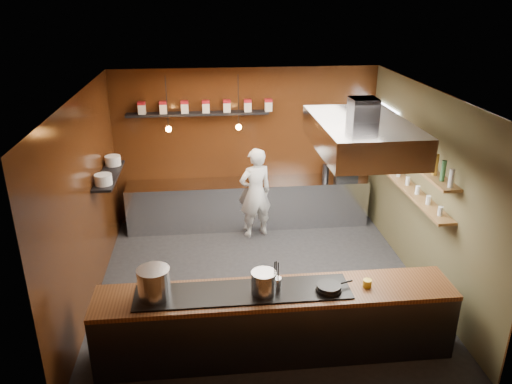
{
  "coord_description": "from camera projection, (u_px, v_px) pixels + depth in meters",
  "views": [
    {
      "loc": [
        -0.78,
        -6.69,
        4.31
      ],
      "look_at": [
        -0.04,
        0.4,
        1.41
      ],
      "focal_mm": 35.0,
      "sensor_mm": 36.0,
      "label": 1
    }
  ],
  "objects": [
    {
      "name": "storage_tins",
      "position": [
        206.0,
        106.0,
        9.09
      ],
      "size": [
        2.43,
        0.13,
        0.22
      ],
      "color": "beige",
      "rests_on": "tin_shelf"
    },
    {
      "name": "stockpot_small",
      "position": [
        264.0,
        283.0,
        5.92
      ],
      "size": [
        0.38,
        0.38,
        0.28
      ],
      "primitive_type": "cylinder",
      "rotation": [
        0.0,
        0.0,
        -0.32
      ],
      "color": "#B7BABF",
      "rests_on": "pass_counter"
    },
    {
      "name": "bottle_shelf_upper",
      "position": [
        410.0,
        157.0,
        7.64
      ],
      "size": [
        0.26,
        2.8,
        0.04
      ],
      "primitive_type": "cube",
      "color": "brown",
      "rests_on": "right_wall"
    },
    {
      "name": "butter_jar",
      "position": [
        367.0,
        283.0,
        6.11
      ],
      "size": [
        0.14,
        0.14,
        0.1
      ],
      "primitive_type": "cylinder",
      "rotation": [
        0.0,
        0.0,
        -0.34
      ],
      "color": "gold",
      "rests_on": "pass_counter"
    },
    {
      "name": "window_pane",
      "position": [
        386.0,
        134.0,
        8.95
      ],
      "size": [
        0.0,
        1.0,
        1.0
      ],
      "primitive_type": "plane",
      "rotation": [
        1.57,
        0.0,
        -1.57
      ],
      "color": "white",
      "rests_on": "right_wall"
    },
    {
      "name": "tin_shelf",
      "position": [
        198.0,
        114.0,
        9.12
      ],
      "size": [
        2.6,
        0.26,
        0.04
      ],
      "primitive_type": "cube",
      "color": "black",
      "rests_on": "back_wall"
    },
    {
      "name": "bottles",
      "position": [
        412.0,
        149.0,
        7.59
      ],
      "size": [
        0.06,
        2.66,
        0.24
      ],
      "color": "silver",
      "rests_on": "bottle_shelf_upper"
    },
    {
      "name": "back_wall",
      "position": [
        246.0,
        147.0,
        9.6
      ],
      "size": [
        5.0,
        0.0,
        5.0
      ],
      "primitive_type": "plane",
      "rotation": [
        1.57,
        0.0,
        0.0
      ],
      "color": "black",
      "rests_on": "ground"
    },
    {
      "name": "utensil_crock",
      "position": [
        276.0,
        284.0,
        6.01
      ],
      "size": [
        0.14,
        0.14,
        0.16
      ],
      "primitive_type": "cylinder",
      "rotation": [
        0.0,
        0.0,
        -0.13
      ],
      "color": "#B7B9BE",
      "rests_on": "pass_counter"
    },
    {
      "name": "floor",
      "position": [
        261.0,
        284.0,
        7.87
      ],
      "size": [
        5.0,
        5.0,
        0.0
      ],
      "primitive_type": "plane",
      "color": "black",
      "rests_on": "ground"
    },
    {
      "name": "wine_glasses",
      "position": [
        408.0,
        181.0,
        7.79
      ],
      "size": [
        0.07,
        2.37,
        0.13
      ],
      "color": "silver",
      "rests_on": "bottle_shelf_lower"
    },
    {
      "name": "stockpot_large",
      "position": [
        154.0,
        283.0,
        5.83
      ],
      "size": [
        0.45,
        0.45,
        0.37
      ],
      "primitive_type": "cylinder",
      "rotation": [
        0.0,
        0.0,
        0.18
      ],
      "color": "#BABDC2",
      "rests_on": "pass_counter"
    },
    {
      "name": "pendant_left",
      "position": [
        168.0,
        126.0,
        8.49
      ],
      "size": [
        0.1,
        0.1,
        0.95
      ],
      "color": "black",
      "rests_on": "ceiling"
    },
    {
      "name": "extractor_hood",
      "position": [
        361.0,
        135.0,
        6.68
      ],
      "size": [
        1.2,
        2.0,
        0.72
      ],
      "color": "#38383D",
      "rests_on": "ceiling"
    },
    {
      "name": "ceiling",
      "position": [
        262.0,
        94.0,
        6.73
      ],
      "size": [
        5.0,
        5.0,
        0.0
      ],
      "primitive_type": "plane",
      "rotation": [
        3.14,
        0.0,
        0.0
      ],
      "color": "silver",
      "rests_on": "back_wall"
    },
    {
      "name": "plate_stacks",
      "position": [
        108.0,
        170.0,
        7.94
      ],
      "size": [
        0.26,
        1.16,
        0.16
      ],
      "color": "white",
      "rests_on": "plate_shelf"
    },
    {
      "name": "pass_counter",
      "position": [
        275.0,
        322.0,
        6.22
      ],
      "size": [
        4.4,
        0.72,
        0.94
      ],
      "color": "#38383D",
      "rests_on": "floor"
    },
    {
      "name": "plate_shelf",
      "position": [
        109.0,
        175.0,
        7.98
      ],
      "size": [
        0.3,
        1.4,
        0.04
      ],
      "primitive_type": "cube",
      "color": "black",
      "rests_on": "left_wall"
    },
    {
      "name": "pendant_right",
      "position": [
        239.0,
        124.0,
        8.6
      ],
      "size": [
        0.1,
        0.1,
        0.95
      ],
      "color": "black",
      "rests_on": "ceiling"
    },
    {
      "name": "chef",
      "position": [
        255.0,
        193.0,
        9.12
      ],
      "size": [
        0.72,
        0.58,
        1.71
      ],
      "primitive_type": "imported",
      "rotation": [
        0.0,
        0.0,
        3.45
      ],
      "color": "silver",
      "rests_on": "floor"
    },
    {
      "name": "prep_counter",
      "position": [
        248.0,
        203.0,
        9.7
      ],
      "size": [
        4.6,
        0.65,
        0.9
      ],
      "primitive_type": "cube",
      "color": "silver",
      "rests_on": "floor"
    },
    {
      "name": "right_wall",
      "position": [
        425.0,
        190.0,
        7.54
      ],
      "size": [
        0.0,
        5.0,
        5.0
      ],
      "primitive_type": "plane",
      "rotation": [
        1.57,
        0.0,
        -1.57
      ],
      "color": "brown",
      "rests_on": "ground"
    },
    {
      "name": "bottle_shelf_lower",
      "position": [
        407.0,
        186.0,
        7.82
      ],
      "size": [
        0.26,
        2.8,
        0.04
      ],
      "primitive_type": "cube",
      "color": "brown",
      "rests_on": "right_wall"
    },
    {
      "name": "left_wall",
      "position": [
        86.0,
        203.0,
        7.06
      ],
      "size": [
        0.0,
        5.0,
        5.0
      ],
      "primitive_type": "plane",
      "rotation": [
        1.57,
        0.0,
        1.57
      ],
      "color": "black",
      "rests_on": "ground"
    },
    {
      "name": "frying_pan",
      "position": [
        329.0,
        288.0,
        6.01
      ],
      "size": [
        0.48,
        0.32,
        0.08
      ],
      "color": "black",
      "rests_on": "pass_counter"
    },
    {
      "name": "espresso_machine",
      "position": [
        347.0,
        168.0,
        9.63
      ],
      "size": [
        0.47,
        0.45,
        0.42
      ],
      "primitive_type": "cube",
      "rotation": [
        0.0,
        0.0,
        -0.14
      ],
      "color": "black",
      "rests_on": "prep_counter"
    }
  ]
}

